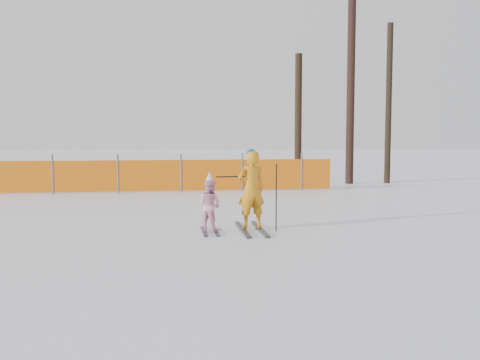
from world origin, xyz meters
name	(u,v)px	position (x,y,z in m)	size (l,w,h in m)	color
ground	(244,238)	(0.00, 0.00, 0.00)	(120.00, 120.00, 0.00)	white
adult	(251,190)	(0.25, 0.74, 0.78)	(0.61, 1.71, 1.58)	black
child	(210,205)	(-0.56, 0.64, 0.52)	(0.60, 1.01, 1.15)	black
ski_poles	(262,191)	(0.44, 0.58, 0.77)	(1.15, 0.21, 1.30)	black
safety_fence	(68,176)	(-4.45, 7.94, 0.56)	(17.01, 0.06, 1.25)	#595960
tree_trunks	(340,101)	(5.46, 11.10, 3.18)	(3.15, 3.02, 7.26)	black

